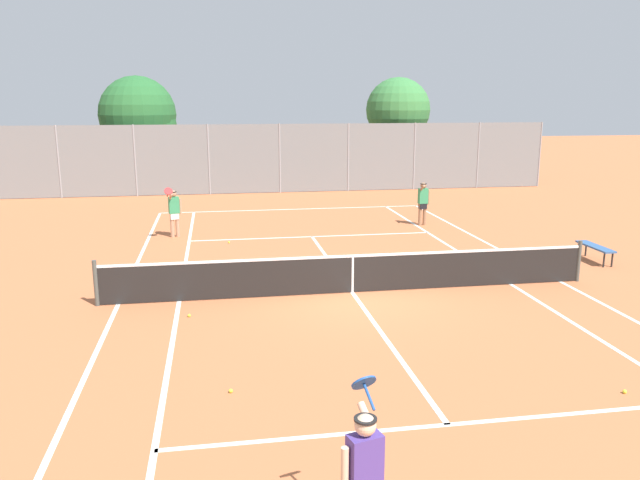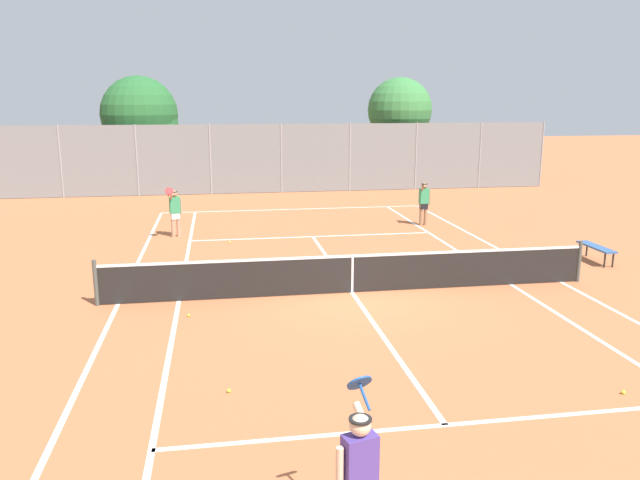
{
  "view_description": "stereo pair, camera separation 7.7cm",
  "coord_description": "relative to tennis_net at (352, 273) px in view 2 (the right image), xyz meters",
  "views": [
    {
      "loc": [
        -3.18,
        -14.18,
        4.61
      ],
      "look_at": [
        -0.55,
        1.5,
        1.0
      ],
      "focal_mm": 35.0,
      "sensor_mm": 36.0,
      "label": 1
    },
    {
      "loc": [
        -3.11,
        -14.19,
        4.61
      ],
      "look_at": [
        -0.55,
        1.5,
        1.0
      ],
      "focal_mm": 35.0,
      "sensor_mm": 36.0,
      "label": 2
    }
  ],
  "objects": [
    {
      "name": "court_line_markings",
      "position": [
        0.0,
        0.0,
        -0.51
      ],
      "size": [
        11.1,
        23.9,
        0.01
      ],
      "color": "silver",
      "rests_on": "ground"
    },
    {
      "name": "tennis_net",
      "position": [
        0.0,
        0.0,
        0.0
      ],
      "size": [
        12.0,
        0.1,
        1.07
      ],
      "color": "#474C47",
      "rests_on": "ground"
    },
    {
      "name": "player_far_right",
      "position": [
        4.37,
        7.71,
        0.4
      ],
      "size": [
        0.44,
        0.5,
        1.6
      ],
      "color": "#936B4C",
      "rests_on": "ground"
    },
    {
      "name": "loose_tennis_ball_1",
      "position": [
        -2.83,
        5.87,
        -0.48
      ],
      "size": [
        0.07,
        0.07,
        0.07
      ],
      "primitive_type": "sphere",
      "color": "#D1DB33",
      "rests_on": "ground"
    },
    {
      "name": "player_near_side",
      "position": [
        -1.83,
        -8.77,
        0.42
      ],
      "size": [
        0.53,
        0.84,
        1.77
      ],
      "color": "beige",
      "rests_on": "ground"
    },
    {
      "name": "tree_behind_left",
      "position": [
        -6.88,
        19.52,
        3.17
      ],
      "size": [
        3.91,
        3.91,
        5.78
      ],
      "color": "brown",
      "rests_on": "ground"
    },
    {
      "name": "loose_tennis_ball_0",
      "position": [
        -3.07,
        -4.86,
        -0.48
      ],
      "size": [
        0.07,
        0.07,
        0.07
      ],
      "primitive_type": "sphere",
      "color": "#D1DB33",
      "rests_on": "ground"
    },
    {
      "name": "ground_plane",
      "position": [
        0.0,
        0.0,
        -0.51
      ],
      "size": [
        120.0,
        120.0,
        0.0
      ],
      "primitive_type": "plane",
      "color": "#BC663D"
    },
    {
      "name": "courtside_bench",
      "position": [
        7.57,
        1.76,
        -0.1
      ],
      "size": [
        0.36,
        1.5,
        0.47
      ],
      "color": "#33598C",
      "rests_on": "ground"
    },
    {
      "name": "loose_tennis_ball_2",
      "position": [
        -3.86,
        -1.12,
        -0.48
      ],
      "size": [
        0.07,
        0.07,
        0.07
      ],
      "primitive_type": "sphere",
      "color": "#D1DB33",
      "rests_on": "ground"
    },
    {
      "name": "player_far_left",
      "position": [
        -4.61,
        7.13,
        0.42
      ],
      "size": [
        0.52,
        0.85,
        1.77
      ],
      "color": "tan",
      "rests_on": "ground"
    },
    {
      "name": "tree_behind_right",
      "position": [
        6.67,
        19.11,
        3.4
      ],
      "size": [
        3.46,
        3.46,
        5.76
      ],
      "color": "brown",
      "rests_on": "ground"
    },
    {
      "name": "loose_tennis_ball_3",
      "position": [
        3.15,
        -5.93,
        -0.48
      ],
      "size": [
        0.07,
        0.07,
        0.07
      ],
      "primitive_type": "sphere",
      "color": "#D1DB33",
      "rests_on": "ground"
    },
    {
      "name": "back_fence",
      "position": [
        0.0,
        16.86,
        1.2
      ],
      "size": [
        27.97,
        0.08,
        3.43
      ],
      "color": "gray",
      "rests_on": "ground"
    }
  ]
}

